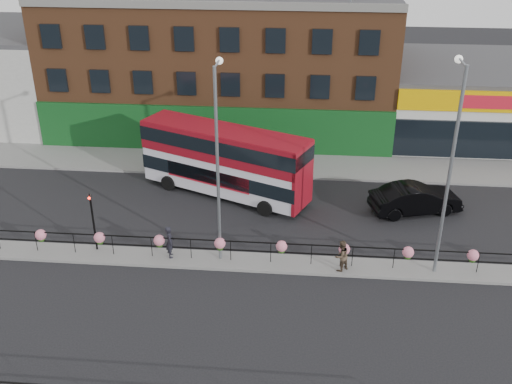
# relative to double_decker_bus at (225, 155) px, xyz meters

# --- Properties ---
(ground) EXTENTS (120.00, 120.00, 0.00)m
(ground) POSITION_rel_double_decker_bus_xyz_m (2.24, -7.44, -2.61)
(ground) COLOR black
(ground) RESTS_ON ground
(north_pavement) EXTENTS (60.00, 4.00, 0.15)m
(north_pavement) POSITION_rel_double_decker_bus_xyz_m (2.24, 4.56, -2.54)
(north_pavement) COLOR gray
(north_pavement) RESTS_ON ground
(median) EXTENTS (60.00, 1.60, 0.15)m
(median) POSITION_rel_double_decker_bus_xyz_m (2.24, -7.44, -2.54)
(median) COLOR gray
(median) RESTS_ON ground
(brick_building) EXTENTS (25.00, 12.21, 10.30)m
(brick_building) POSITION_rel_double_decker_bus_xyz_m (-1.76, 12.52, 2.52)
(brick_building) COLOR brown
(brick_building) RESTS_ON ground
(supermarket) EXTENTS (15.00, 12.25, 5.30)m
(supermarket) POSITION_rel_double_decker_bus_xyz_m (18.24, 12.46, 0.04)
(supermarket) COLOR silver
(supermarket) RESTS_ON ground
(median_railing) EXTENTS (30.04, 0.56, 1.23)m
(median_railing) POSITION_rel_double_decker_bus_xyz_m (2.24, -7.44, -1.57)
(median_railing) COLOR black
(median_railing) RESTS_ON median
(double_decker_bus) EXTENTS (10.61, 6.53, 4.25)m
(double_decker_bus) POSITION_rel_double_decker_bus_xyz_m (0.00, 0.00, 0.00)
(double_decker_bus) COLOR silver
(double_decker_bus) RESTS_ON ground
(car) EXTENTS (4.53, 6.13, 1.71)m
(car) POSITION_rel_double_decker_bus_xyz_m (11.17, -1.25, -1.76)
(car) COLOR black
(car) RESTS_ON ground
(pedestrian_a) EXTENTS (0.85, 0.74, 1.72)m
(pedestrian_a) POSITION_rel_double_decker_bus_xyz_m (-1.83, -7.36, -1.60)
(pedestrian_a) COLOR black
(pedestrian_a) RESTS_ON median
(pedestrian_b) EXTENTS (1.39, 1.39, 1.61)m
(pedestrian_b) POSITION_rel_double_decker_bus_xyz_m (6.67, -7.83, -1.65)
(pedestrian_b) COLOR #48392B
(pedestrian_b) RESTS_ON median
(lamp_column_west) EXTENTS (0.35, 1.72, 9.82)m
(lamp_column_west) POSITION_rel_double_decker_bus_xyz_m (0.70, -7.04, 3.36)
(lamp_column_west) COLOR slate
(lamp_column_west) RESTS_ON median
(lamp_column_east) EXTENTS (0.37, 1.79, 10.17)m
(lamp_column_east) POSITION_rel_double_decker_bus_xyz_m (11.22, -7.25, 3.57)
(lamp_column_east) COLOR slate
(lamp_column_east) RESTS_ON median
(traffic_light_median) EXTENTS (0.15, 0.28, 3.65)m
(traffic_light_median) POSITION_rel_double_decker_bus_xyz_m (-5.76, -7.05, -0.14)
(traffic_light_median) COLOR black
(traffic_light_median) RESTS_ON median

